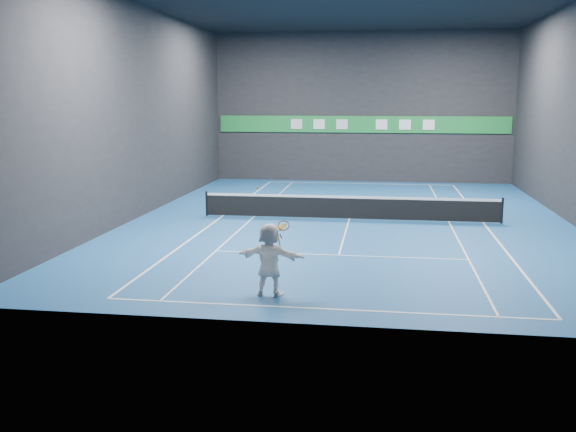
# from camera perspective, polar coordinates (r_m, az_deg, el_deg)

# --- Properties ---
(ground) EXTENTS (26.00, 26.00, 0.00)m
(ground) POSITION_cam_1_polar(r_m,az_deg,el_deg) (27.20, 5.47, -0.30)
(ground) COLOR #184C87
(ground) RESTS_ON ground
(wall_back) EXTENTS (18.00, 0.10, 9.00)m
(wall_back) POSITION_cam_1_polar(r_m,az_deg,el_deg) (39.73, 6.60, 9.54)
(wall_back) COLOR #232325
(wall_back) RESTS_ON ground
(wall_front) EXTENTS (18.00, 0.10, 9.00)m
(wall_front) POSITION_cam_1_polar(r_m,az_deg,el_deg) (13.78, 2.87, 8.27)
(wall_front) COLOR #232325
(wall_front) RESTS_ON ground
(wall_left) EXTENTS (0.10, 26.00, 9.00)m
(wall_left) POSITION_cam_1_polar(r_m,az_deg,el_deg) (28.64, -12.89, 9.08)
(wall_left) COLOR #232325
(wall_left) RESTS_ON ground
(baseline_near) EXTENTS (10.98, 0.08, 0.01)m
(baseline_near) POSITION_cam_1_polar(r_m,az_deg,el_deg) (15.69, 3.12, -8.23)
(baseline_near) COLOR white
(baseline_near) RESTS_ON ground
(baseline_far) EXTENTS (10.98, 0.08, 0.01)m
(baseline_far) POSITION_cam_1_polar(r_m,az_deg,el_deg) (38.94, 6.41, 2.89)
(baseline_far) COLOR white
(baseline_far) RESTS_ON ground
(sideline_doubles_left) EXTENTS (0.08, 23.78, 0.01)m
(sideline_doubles_left) POSITION_cam_1_polar(r_m,az_deg,el_deg) (28.01, -5.82, 0.01)
(sideline_doubles_left) COLOR white
(sideline_doubles_left) RESTS_ON ground
(sideline_doubles_right) EXTENTS (0.08, 23.78, 0.01)m
(sideline_doubles_right) POSITION_cam_1_polar(r_m,az_deg,el_deg) (27.48, 16.98, -0.59)
(sideline_doubles_right) COLOR white
(sideline_doubles_right) RESTS_ON ground
(sideline_singles_left) EXTENTS (0.06, 23.78, 0.01)m
(sideline_singles_left) POSITION_cam_1_polar(r_m,az_deg,el_deg) (27.71, -3.05, -0.07)
(sideline_singles_left) COLOR white
(sideline_singles_left) RESTS_ON ground
(sideline_singles_right) EXTENTS (0.06, 23.78, 0.01)m
(sideline_singles_right) POSITION_cam_1_polar(r_m,az_deg,el_deg) (27.30, 14.11, -0.52)
(sideline_singles_right) COLOR white
(sideline_singles_right) RESTS_ON ground
(service_line_near) EXTENTS (8.23, 0.06, 0.01)m
(service_line_near) POSITION_cam_1_polar(r_m,az_deg,el_deg) (20.95, 4.53, -3.49)
(service_line_near) COLOR white
(service_line_near) RESTS_ON ground
(service_line_far) EXTENTS (8.23, 0.06, 0.01)m
(service_line_far) POSITION_cam_1_polar(r_m,az_deg,el_deg) (33.50, 6.06, 1.70)
(service_line_far) COLOR white
(service_line_far) RESTS_ON ground
(center_service_line) EXTENTS (0.06, 12.80, 0.01)m
(center_service_line) POSITION_cam_1_polar(r_m,az_deg,el_deg) (27.20, 5.47, -0.30)
(center_service_line) COLOR white
(center_service_line) RESTS_ON ground
(player) EXTENTS (1.82, 0.78, 1.91)m
(player) POSITION_cam_1_polar(r_m,az_deg,el_deg) (16.47, -1.66, -3.87)
(player) COLOR white
(player) RESTS_ON ground
(tennis_ball) EXTENTS (0.07, 0.07, 0.07)m
(tennis_ball) POSITION_cam_1_polar(r_m,az_deg,el_deg) (16.30, -2.70, 2.49)
(tennis_ball) COLOR #EDF829
(tennis_ball) RESTS_ON player
(tennis_net) EXTENTS (12.50, 0.10, 1.07)m
(tennis_net) POSITION_cam_1_polar(r_m,az_deg,el_deg) (27.10, 5.49, 0.82)
(tennis_net) COLOR black
(tennis_net) RESTS_ON ground
(sponsor_banner) EXTENTS (17.64, 0.11, 1.00)m
(sponsor_banner) POSITION_cam_1_polar(r_m,az_deg,el_deg) (39.69, 6.57, 8.10)
(sponsor_banner) COLOR #1D8637
(sponsor_banner) RESTS_ON wall_back
(tennis_racket) EXTENTS (0.43, 0.31, 0.72)m
(tennis_racket) POSITION_cam_1_polar(r_m,az_deg,el_deg) (16.28, -0.47, -1.08)
(tennis_racket) COLOR #B02012
(tennis_racket) RESTS_ON player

